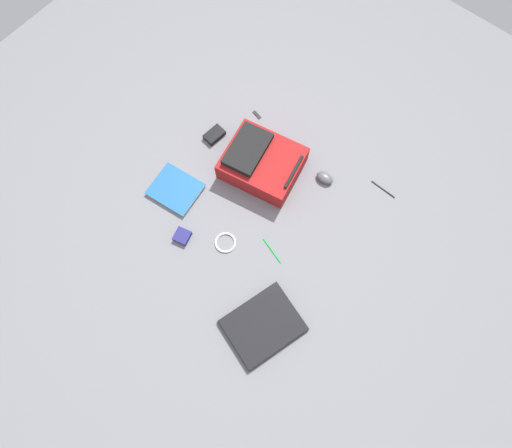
{
  "coord_description": "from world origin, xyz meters",
  "views": [
    {
      "loc": [
        0.56,
        0.48,
        2.02
      ],
      "look_at": [
        0.04,
        0.05,
        0.02
      ],
      "focal_mm": 29.35,
      "sensor_mm": 36.0,
      "label": 1
    }
  ],
  "objects": [
    {
      "name": "pen_black",
      "position": [
        0.1,
        0.2,
        0.0
      ],
      "size": [
        0.05,
        0.15,
        0.01
      ],
      "primitive_type": "cylinder",
      "rotation": [
        1.57,
        0.0,
        -0.28
      ],
      "color": "#198C33",
      "rests_on": "ground_plane"
    },
    {
      "name": "book_manual",
      "position": [
        0.16,
        -0.4,
        0.01
      ],
      "size": [
        0.24,
        0.27,
        0.02
      ],
      "color": "silver",
      "rests_on": "ground_plane"
    },
    {
      "name": "earbud_pouch",
      "position": [
        0.33,
        -0.2,
        0.01
      ],
      "size": [
        0.09,
        0.09,
        0.03
      ],
      "primitive_type": "cube",
      "rotation": [
        0.0,
        0.0,
        0.27
      ],
      "color": "navy",
      "rests_on": "ground_plane"
    },
    {
      "name": "power_brick",
      "position": [
        -0.21,
        -0.46,
        0.01
      ],
      "size": [
        0.12,
        0.08,
        0.03
      ],
      "primitive_type": "cube",
      "rotation": [
        0.0,
        0.0,
        4.61
      ],
      "color": "black",
      "rests_on": "ground_plane"
    },
    {
      "name": "pen_blue",
      "position": [
        -0.54,
        0.44,
        0.0
      ],
      "size": [
        0.01,
        0.15,
        0.01
      ],
      "primitive_type": "cylinder",
      "rotation": [
        1.57,
        0.0,
        -0.01
      ],
      "color": "black",
      "rests_on": "ground_plane"
    },
    {
      "name": "computer_mouse",
      "position": [
        -0.38,
        0.16,
        0.02
      ],
      "size": [
        0.07,
        0.1,
        0.04
      ],
      "primitive_type": "ellipsoid",
      "rotation": [
        0.0,
        0.0,
        0.09
      ],
      "color": "#4C4C51",
      "rests_on": "ground_plane"
    },
    {
      "name": "laptop",
      "position": [
        0.41,
        0.39,
        0.02
      ],
      "size": [
        0.4,
        0.35,
        0.03
      ],
      "color": "black",
      "rests_on": "ground_plane"
    },
    {
      "name": "backpack",
      "position": [
        -0.22,
        -0.14,
        0.07
      ],
      "size": [
        0.39,
        0.44,
        0.16
      ],
      "color": "maroon",
      "rests_on": "ground_plane"
    },
    {
      "name": "usb_stick",
      "position": [
        -0.46,
        -0.36,
        0.0
      ],
      "size": [
        0.03,
        0.06,
        0.01
      ],
      "primitive_type": "cube",
      "rotation": [
        0.0,
        0.0,
        -0.2
      ],
      "color": "black",
      "rests_on": "ground_plane"
    },
    {
      "name": "cable_coil",
      "position": [
        0.21,
        -0.01,
        0.01
      ],
      "size": [
        0.11,
        0.11,
        0.01
      ],
      "primitive_type": "torus",
      "color": "silver",
      "rests_on": "ground_plane"
    },
    {
      "name": "ground_plane",
      "position": [
        0.0,
        0.0,
        0.0
      ],
      "size": [
        3.74,
        3.74,
        0.0
      ],
      "primitive_type": "plane",
      "color": "slate"
    }
  ]
}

